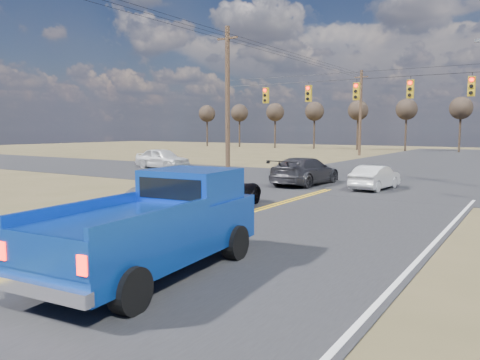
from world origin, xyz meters
The scene contains 12 objects.
ground centered at (0.00, 0.00, 0.00)m, with size 160.00×160.00×0.00m, color brown.
road_main centered at (0.00, 10.00, 0.00)m, with size 14.00×120.00×0.02m, color #28282B.
road_cross centered at (0.00, 18.00, 0.00)m, with size 120.00×12.00×0.02m, color #28282B.
signal_gantry centered at (0.50, 17.79, 5.06)m, with size 19.60×4.83×10.00m.
utility_poles centered at (0.00, 17.00, 5.23)m, with size 19.60×58.32×10.00m.
treeline centered at (0.00, 26.96, 5.70)m, with size 87.00×117.80×7.40m.
pickup_truck centered at (2.19, -1.20, 1.06)m, with size 2.75×6.01×2.19m.
silver_suv centered at (-1.26, 2.89, 0.73)m, with size 1.71×4.26×1.45m, color gray.
black_suv centered at (-1.68, 6.53, 0.66)m, with size 2.19×4.76×1.32m, color black.
white_car_queue centered at (1.97, 15.50, 0.63)m, with size 1.34×3.85×1.27m, color silver.
dgrey_car_queue centered at (-2.00, 15.50, 0.78)m, with size 2.19×5.38×1.56m, color #333237.
cross_car_west centered at (-16.09, 19.19, 0.82)m, with size 4.80×1.93×1.64m, color silver.
Camera 1 is at (9.09, -8.66, 3.15)m, focal length 35.00 mm.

